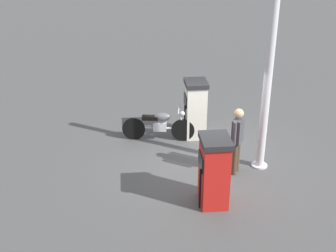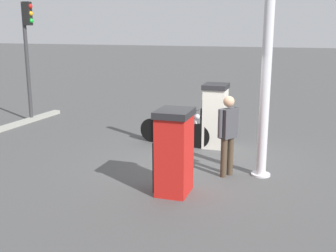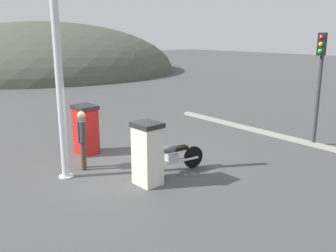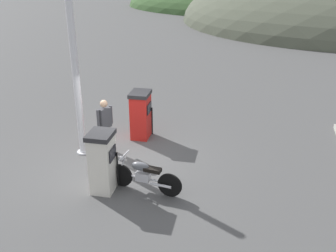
{
  "view_description": "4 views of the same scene",
  "coord_description": "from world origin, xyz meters",
  "px_view_note": "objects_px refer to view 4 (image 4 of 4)",
  "views": [
    {
      "loc": [
        1.53,
        9.93,
        5.83
      ],
      "look_at": [
        0.86,
        -0.02,
        1.1
      ],
      "focal_mm": 49.03,
      "sensor_mm": 36.0,
      "label": 1
    },
    {
      "loc": [
        -2.32,
        8.55,
        3.01
      ],
      "look_at": [
        0.84,
        -0.42,
        0.75
      ],
      "focal_mm": 44.35,
      "sensor_mm": 36.0,
      "label": 2
    },
    {
      "loc": [
        -5.3,
        -8.77,
        3.76
      ],
      "look_at": [
        1.74,
        -0.36,
        1.02
      ],
      "focal_mm": 39.38,
      "sensor_mm": 36.0,
      "label": 3
    },
    {
      "loc": [
        3.58,
        -9.58,
        5.63
      ],
      "look_at": [
        1.22,
        0.34,
        1.08
      ],
      "focal_mm": 41.46,
      "sensor_mm": 36.0,
      "label": 4
    }
  ],
  "objects_px": {
    "attendant_person": "(105,122)",
    "canopy_support_pole": "(77,84)",
    "motorcycle_near_pump": "(144,175)",
    "fuel_pump_near": "(103,162)",
    "fuel_pump_far": "(141,115)"
  },
  "relations": [
    {
      "from": "fuel_pump_near",
      "to": "fuel_pump_far",
      "type": "xyz_separation_m",
      "value": [
        -0.0,
        3.29,
        -0.03
      ]
    },
    {
      "from": "canopy_support_pole",
      "to": "attendant_person",
      "type": "bearing_deg",
      "value": 21.13
    },
    {
      "from": "fuel_pump_far",
      "to": "motorcycle_near_pump",
      "type": "xyz_separation_m",
      "value": [
        1.01,
        -3.09,
        -0.33
      ]
    },
    {
      "from": "fuel_pump_near",
      "to": "motorcycle_near_pump",
      "type": "distance_m",
      "value": 1.09
    },
    {
      "from": "attendant_person",
      "to": "motorcycle_near_pump",
      "type": "bearing_deg",
      "value": -46.67
    },
    {
      "from": "motorcycle_near_pump",
      "to": "canopy_support_pole",
      "type": "height_order",
      "value": "canopy_support_pole"
    },
    {
      "from": "fuel_pump_far",
      "to": "motorcycle_near_pump",
      "type": "bearing_deg",
      "value": -71.88
    },
    {
      "from": "fuel_pump_far",
      "to": "motorcycle_near_pump",
      "type": "relative_size",
      "value": 0.8
    },
    {
      "from": "motorcycle_near_pump",
      "to": "canopy_support_pole",
      "type": "bearing_deg",
      "value": 146.63
    },
    {
      "from": "fuel_pump_near",
      "to": "attendant_person",
      "type": "height_order",
      "value": "attendant_person"
    },
    {
      "from": "attendant_person",
      "to": "canopy_support_pole",
      "type": "relative_size",
      "value": 0.37
    },
    {
      "from": "fuel_pump_far",
      "to": "fuel_pump_near",
      "type": "bearing_deg",
      "value": -90.0
    },
    {
      "from": "attendant_person",
      "to": "canopy_support_pole",
      "type": "xyz_separation_m",
      "value": [
        -0.67,
        -0.26,
        1.23
      ]
    },
    {
      "from": "motorcycle_near_pump",
      "to": "canopy_support_pole",
      "type": "relative_size",
      "value": 0.44
    },
    {
      "from": "fuel_pump_near",
      "to": "attendant_person",
      "type": "xyz_separation_m",
      "value": [
        -0.74,
        2.06,
        0.14
      ]
    }
  ]
}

